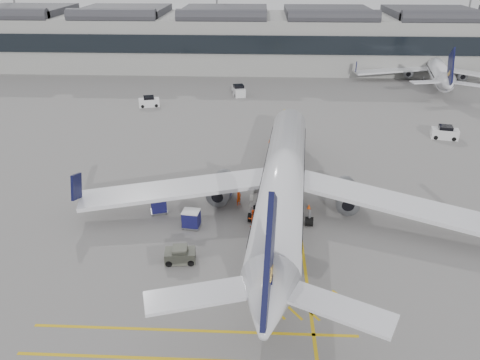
{
  "coord_description": "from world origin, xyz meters",
  "views": [
    {
      "loc": [
        6.18,
        -33.72,
        22.93
      ],
      "look_at": [
        4.37,
        5.17,
        4.0
      ],
      "focal_mm": 35.0,
      "sensor_mm": 36.0,
      "label": 1
    }
  ],
  "objects_px": {
    "ramp_agent_b": "(253,218)",
    "pushback_tug": "(180,255)",
    "belt_loader": "(270,200)",
    "ramp_agent_a": "(239,198)",
    "airliner_main": "(283,183)",
    "baggage_cart_a": "(225,186)"
  },
  "relations": [
    {
      "from": "belt_loader",
      "to": "pushback_tug",
      "type": "height_order",
      "value": "belt_loader"
    },
    {
      "from": "ramp_agent_a",
      "to": "ramp_agent_b",
      "type": "relative_size",
      "value": 0.93
    },
    {
      "from": "baggage_cart_a",
      "to": "ramp_agent_b",
      "type": "height_order",
      "value": "ramp_agent_b"
    },
    {
      "from": "baggage_cart_a",
      "to": "airliner_main",
      "type": "bearing_deg",
      "value": -27.25
    },
    {
      "from": "airliner_main",
      "to": "pushback_tug",
      "type": "relative_size",
      "value": 16.29
    },
    {
      "from": "airliner_main",
      "to": "ramp_agent_b",
      "type": "bearing_deg",
      "value": -131.8
    },
    {
      "from": "belt_loader",
      "to": "ramp_agent_a",
      "type": "height_order",
      "value": "belt_loader"
    },
    {
      "from": "pushback_tug",
      "to": "airliner_main",
      "type": "bearing_deg",
      "value": 38.43
    },
    {
      "from": "baggage_cart_a",
      "to": "pushback_tug",
      "type": "height_order",
      "value": "baggage_cart_a"
    },
    {
      "from": "ramp_agent_b",
      "to": "pushback_tug",
      "type": "relative_size",
      "value": 0.67
    },
    {
      "from": "belt_loader",
      "to": "baggage_cart_a",
      "type": "bearing_deg",
      "value": 153.83
    },
    {
      "from": "baggage_cart_a",
      "to": "ramp_agent_a",
      "type": "bearing_deg",
      "value": -49.14
    },
    {
      "from": "baggage_cart_a",
      "to": "pushback_tug",
      "type": "xyz_separation_m",
      "value": [
        -2.75,
        -12.13,
        -0.3
      ]
    },
    {
      "from": "belt_loader",
      "to": "ramp_agent_b",
      "type": "height_order",
      "value": "belt_loader"
    },
    {
      "from": "baggage_cart_a",
      "to": "ramp_agent_a",
      "type": "relative_size",
      "value": 1.08
    },
    {
      "from": "ramp_agent_b",
      "to": "pushback_tug",
      "type": "bearing_deg",
      "value": 21.43
    },
    {
      "from": "airliner_main",
      "to": "baggage_cart_a",
      "type": "relative_size",
      "value": 24.33
    },
    {
      "from": "airliner_main",
      "to": "belt_loader",
      "type": "distance_m",
      "value": 3.27
    },
    {
      "from": "belt_loader",
      "to": "ramp_agent_b",
      "type": "bearing_deg",
      "value": -111.71
    },
    {
      "from": "airliner_main",
      "to": "ramp_agent_a",
      "type": "relative_size",
      "value": 26.27
    },
    {
      "from": "belt_loader",
      "to": "pushback_tug",
      "type": "relative_size",
      "value": 1.98
    },
    {
      "from": "baggage_cart_a",
      "to": "ramp_agent_b",
      "type": "distance_m",
      "value": 7.06
    }
  ]
}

